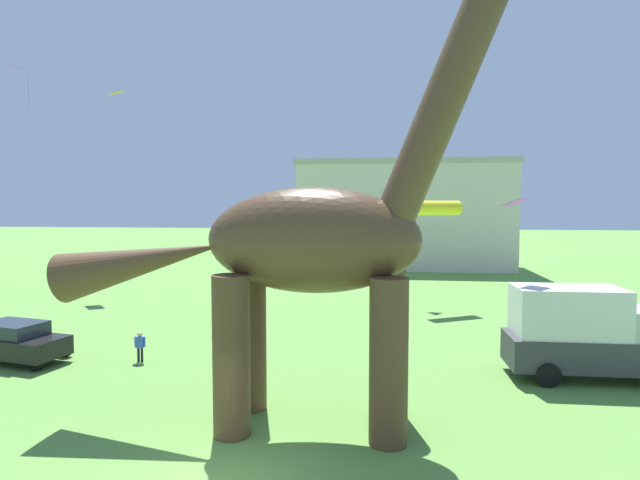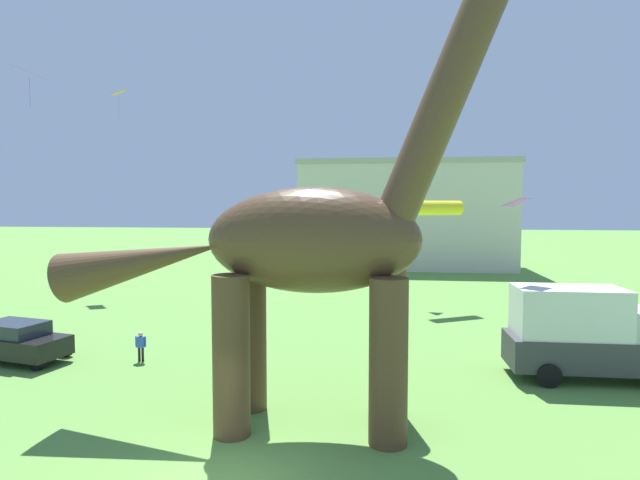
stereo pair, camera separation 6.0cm
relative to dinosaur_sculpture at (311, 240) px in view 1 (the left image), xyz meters
name	(u,v)px [view 1 (the left image)]	position (x,y,z in m)	size (l,w,h in m)	color
dinosaur_sculpture	(311,240)	(0.00, 0.00, 0.00)	(13.51, 2.86, 14.13)	#513823
parked_sedan_left	(13,341)	(-12.20, 4.36, -4.30)	(4.48, 2.63, 1.55)	black
parked_box_truck	(588,332)	(8.98, 5.03, -3.46)	(5.63, 2.37, 3.20)	#38383D
person_watching_child	(140,344)	(-7.35, 4.95, -4.40)	(0.44, 0.19, 1.17)	black
kite_drifting	(117,93)	(-16.83, 21.78, 8.75)	(1.64, 1.69, 1.81)	orange
kite_far_left	(28,72)	(-13.27, 7.31, 6.59)	(1.04, 1.38, 1.67)	pink
kite_mid_right	(433,208)	(4.73, 17.49, 0.74)	(3.01, 3.08, 0.88)	yellow
kite_mid_left	(515,202)	(6.71, 6.11, 1.03)	(1.18, 1.24, 0.28)	purple
background_building_block	(403,214)	(3.65, 38.49, -0.02)	(20.07, 9.68, 10.16)	beige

